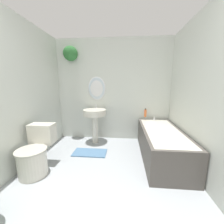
{
  "coord_description": "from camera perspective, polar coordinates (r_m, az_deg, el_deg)",
  "views": [
    {
      "loc": [
        0.28,
        -0.44,
        1.34
      ],
      "look_at": [
        0.08,
        1.79,
        0.9
      ],
      "focal_mm": 22.0,
      "sensor_mm": 36.0,
      "label": 1
    }
  ],
  "objects": [
    {
      "name": "wall_back",
      "position": [
        3.36,
        -1.07,
        9.97
      ],
      "size": [
        2.81,
        0.33,
        2.4
      ],
      "color": "silver",
      "rests_on": "ground_plane"
    },
    {
      "name": "wall_left",
      "position": [
        2.51,
        -36.24,
        5.79
      ],
      "size": [
        0.06,
        3.0,
        2.4
      ],
      "color": "silver",
      "rests_on": "ground_plane"
    },
    {
      "name": "wall_right",
      "position": [
        2.18,
        35.42,
        5.39
      ],
      "size": [
        0.06,
        3.0,
        2.4
      ],
      "color": "silver",
      "rests_on": "ground_plane"
    },
    {
      "name": "toilet",
      "position": [
        2.5,
        -29.15,
        -14.73
      ],
      "size": [
        0.43,
        0.64,
        0.71
      ],
      "color": "beige",
      "rests_on": "ground_plane"
    },
    {
      "name": "pedestal_sink",
      "position": [
        3.18,
        -7.15,
        -1.95
      ],
      "size": [
        0.52,
        0.52,
        0.89
      ],
      "color": "beige",
      "rests_on": "ground_plane"
    },
    {
      "name": "bathtub",
      "position": [
        2.77,
        19.82,
        -12.15
      ],
      "size": [
        0.69,
        1.64,
        0.61
      ],
      "color": "#4C4742",
      "rests_on": "ground_plane"
    },
    {
      "name": "shampoo_bottle",
      "position": [
        3.3,
        13.68,
        -0.4
      ],
      "size": [
        0.06,
        0.06,
        0.2
      ],
      "color": "#DB6633",
      "rests_on": "bathtub"
    },
    {
      "name": "bath_mat",
      "position": [
        2.9,
        -9.18,
        -16.32
      ],
      "size": [
        0.66,
        0.34,
        0.02
      ],
      "color": "#4C7093",
      "rests_on": "ground_plane"
    }
  ]
}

